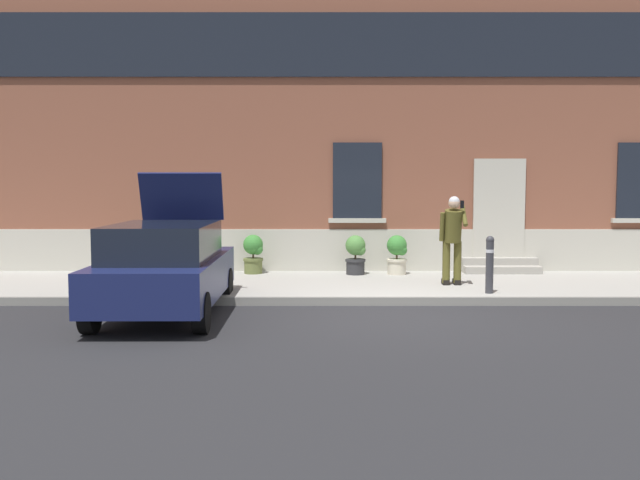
% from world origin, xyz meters
% --- Properties ---
extents(ground_plane, '(80.00, 80.00, 0.00)m').
position_xyz_m(ground_plane, '(0.00, 0.00, 0.00)').
color(ground_plane, '#232326').
extents(sidewalk, '(24.00, 3.60, 0.15)m').
position_xyz_m(sidewalk, '(0.00, 2.80, 0.07)').
color(sidewalk, '#99968E').
rests_on(sidewalk, ground).
extents(curb_edge, '(24.00, 0.12, 0.15)m').
position_xyz_m(curb_edge, '(0.00, 0.94, 0.07)').
color(curb_edge, gray).
rests_on(curb_edge, ground).
extents(building_facade, '(24.00, 1.52, 7.50)m').
position_xyz_m(building_facade, '(0.01, 5.29, 3.73)').
color(building_facade, brown).
rests_on(building_facade, ground).
extents(entrance_stoop, '(1.69, 0.64, 0.32)m').
position_xyz_m(entrance_stoop, '(2.97, 4.33, 0.28)').
color(entrance_stoop, '#9E998E').
rests_on(entrance_stoop, sidewalk).
extents(hatchback_car_navy, '(1.82, 4.08, 2.34)m').
position_xyz_m(hatchback_car_navy, '(-3.57, 0.00, 0.80)').
color(hatchback_car_navy, '#161E4C').
rests_on(hatchback_car_navy, ground).
extents(bollard_near_person, '(0.15, 0.15, 1.04)m').
position_xyz_m(bollard_near_person, '(2.00, 1.35, 0.71)').
color(bollard_near_person, '#333338').
rests_on(bollard_near_person, sidewalk).
extents(person_on_phone, '(0.51, 0.51, 1.74)m').
position_xyz_m(person_on_phone, '(1.51, 2.35, 1.15)').
color(person_on_phone, '#514C1E').
rests_on(person_on_phone, sidewalk).
extents(planter_terracotta, '(0.44, 0.44, 0.86)m').
position_xyz_m(planter_terracotta, '(-4.79, 3.90, 0.61)').
color(planter_terracotta, '#B25B38').
rests_on(planter_terracotta, sidewalk).
extents(planter_olive, '(0.44, 0.44, 0.86)m').
position_xyz_m(planter_olive, '(-2.54, 4.13, 0.61)').
color(planter_olive, '#606B38').
rests_on(planter_olive, sidewalk).
extents(planter_charcoal, '(0.44, 0.44, 0.86)m').
position_xyz_m(planter_charcoal, '(-0.29, 3.97, 0.61)').
color(planter_charcoal, '#2D2D30').
rests_on(planter_charcoal, sidewalk).
extents(planter_cream, '(0.44, 0.44, 0.86)m').
position_xyz_m(planter_cream, '(0.62, 3.98, 0.61)').
color(planter_cream, beige).
rests_on(planter_cream, sidewalk).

